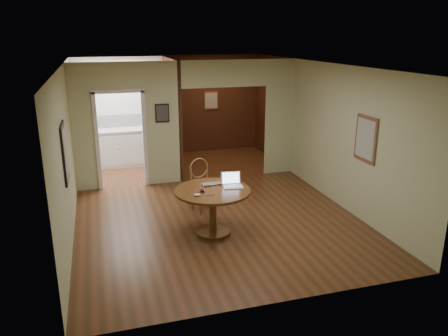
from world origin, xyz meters
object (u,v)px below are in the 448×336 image
object	(u,v)px
open_laptop	(232,182)
closed_laptop	(213,185)
chair	(202,182)
dining_table	(213,201)

from	to	relation	value
open_laptop	closed_laptop	distance (m)	0.32
chair	open_laptop	bearing A→B (deg)	-88.84
chair	dining_table	bearing A→B (deg)	-109.44
dining_table	closed_laptop	world-z (taller)	closed_laptop
chair	open_laptop	distance (m)	1.05
dining_table	open_laptop	distance (m)	0.46
closed_laptop	chair	bearing A→B (deg)	86.30
dining_table	chair	bearing A→B (deg)	86.36
dining_table	open_laptop	bearing A→B (deg)	13.11
chair	open_laptop	xyz separation A→B (m)	(0.29, -0.97, 0.29)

